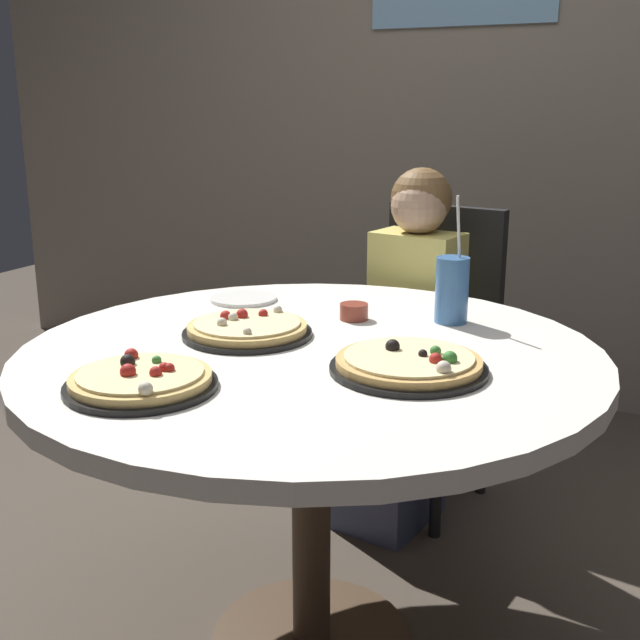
% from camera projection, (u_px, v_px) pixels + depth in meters
% --- Properties ---
extents(wall_with_window, '(5.20, 0.13, 2.90)m').
position_uv_depth(wall_with_window, '(507.00, 56.00, 3.25)').
color(wall_with_window, gray).
rests_on(wall_with_window, ground_plane).
extents(dining_table, '(1.27, 1.27, 0.75)m').
position_uv_depth(dining_table, '(311.00, 387.00, 1.75)').
color(dining_table, silver).
rests_on(dining_table, ground_plane).
extents(chair_wooden, '(0.47, 0.47, 0.95)m').
position_uv_depth(chair_wooden, '(429.00, 339.00, 2.55)').
color(chair_wooden, black).
rests_on(chair_wooden, ground_plane).
extents(diner_child, '(0.32, 0.43, 1.08)m').
position_uv_depth(diner_child, '(403.00, 367.00, 2.42)').
color(diner_child, '#3F4766').
rests_on(diner_child, ground_plane).
extents(pizza_veggie, '(0.29, 0.29, 0.05)m').
position_uv_depth(pizza_veggie, '(141.00, 380.00, 1.47)').
color(pizza_veggie, black).
rests_on(pizza_veggie, dining_table).
extents(pizza_cheese, '(0.32, 0.32, 0.05)m').
position_uv_depth(pizza_cheese, '(409.00, 364.00, 1.56)').
color(pizza_cheese, black).
rests_on(pizza_cheese, dining_table).
extents(pizza_pepperoni, '(0.30, 0.30, 0.05)m').
position_uv_depth(pizza_pepperoni, '(247.00, 329.00, 1.80)').
color(pizza_pepperoni, black).
rests_on(pizza_pepperoni, dining_table).
extents(soda_cup, '(0.08, 0.08, 0.31)m').
position_uv_depth(soda_cup, '(452.00, 290.00, 1.90)').
color(soda_cup, '#3F72B2').
rests_on(soda_cup, dining_table).
extents(sauce_bowl, '(0.07, 0.07, 0.04)m').
position_uv_depth(sauce_bowl, '(352.00, 311.00, 1.94)').
color(sauce_bowl, brown).
rests_on(sauce_bowl, dining_table).
extents(plate_small, '(0.18, 0.18, 0.01)m').
position_uv_depth(plate_small, '(243.00, 299.00, 2.13)').
color(plate_small, white).
rests_on(plate_small, dining_table).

